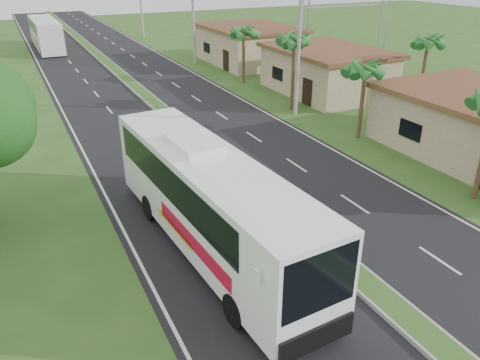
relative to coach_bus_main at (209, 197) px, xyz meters
name	(u,v)px	position (x,y,z in m)	size (l,w,h in m)	color
ground	(367,287)	(3.93, -4.62, -2.30)	(180.00, 180.00, 0.00)	#2C541F
road_asphalt	(176,122)	(3.93, 15.38, -2.29)	(14.00, 160.00, 0.02)	black
median_strip	(176,121)	(3.93, 15.38, -2.20)	(1.20, 160.00, 0.18)	gray
lane_edge_left	(76,137)	(-2.77, 15.38, -2.30)	(0.12, 160.00, 0.01)	silver
lane_edge_right	(260,110)	(10.63, 15.38, -2.30)	(0.12, 160.00, 0.01)	silver
shop_mid	(326,71)	(17.93, 17.38, -0.44)	(7.60, 10.60, 3.67)	tan
shop_far	(249,44)	(17.93, 31.38, -0.37)	(8.60, 11.60, 3.82)	tan
palm_verge_b	(366,69)	(13.33, 7.38, 2.06)	(2.40, 2.40, 5.05)	#473321
palm_verge_c	(295,40)	(12.73, 14.38, 2.82)	(2.40, 2.40, 5.85)	#473321
palm_verge_d	(244,31)	(13.23, 23.38, 2.25)	(2.40, 2.40, 5.25)	#473321
palm_behind_shop	(428,42)	(21.43, 10.38, 2.63)	(2.40, 2.40, 5.65)	#473321
utility_pole_b	(299,25)	(12.40, 13.38, 3.96)	(3.20, 0.28, 12.00)	gray
utility_pole_c	(193,8)	(12.43, 33.38, 3.37)	(1.60, 0.28, 11.00)	gray
coach_bus_main	(209,197)	(0.00, 0.00, 0.00)	(3.51, 13.09, 4.18)	white
coach_bus_far	(46,33)	(-0.79, 49.50, -0.27)	(2.78, 12.32, 3.58)	white
motorcyclist	(240,202)	(2.07, 1.53, -1.48)	(1.88, 1.20, 2.30)	black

